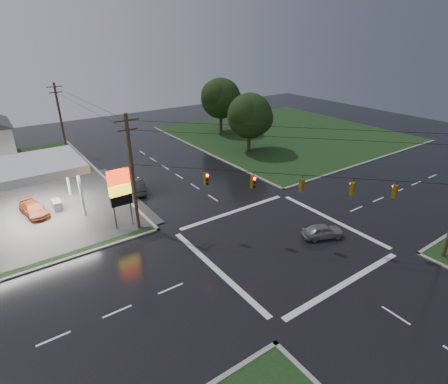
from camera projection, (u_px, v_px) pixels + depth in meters
ground at (281, 241)px, 31.31m from camera, size 120.00×120.00×0.00m
grass_ne at (286, 134)px, 64.21m from camera, size 36.00×36.00×0.08m
pylon_sign at (120, 189)px, 31.95m from camera, size 2.00×0.35×6.00m
utility_pole_nw at (132, 173)px, 31.02m from camera, size 2.20×0.32×11.00m
utility_pole_n at (60, 117)px, 52.30m from camera, size 2.20×0.32×10.50m
traffic_signals at (286, 174)px, 28.60m from camera, size 26.87×26.87×1.47m
tree_ne_near at (250, 116)px, 52.73m from camera, size 7.99×6.80×8.98m
tree_ne_far at (222, 98)px, 62.96m from camera, size 8.46×7.20×9.80m
car_north at (136, 186)px, 40.72m from camera, size 2.67×4.94×1.55m
car_crossing at (323, 231)px, 31.72m from camera, size 4.04×2.84×1.28m
car_pump at (34, 209)px, 35.54m from camera, size 2.64×4.86×1.34m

